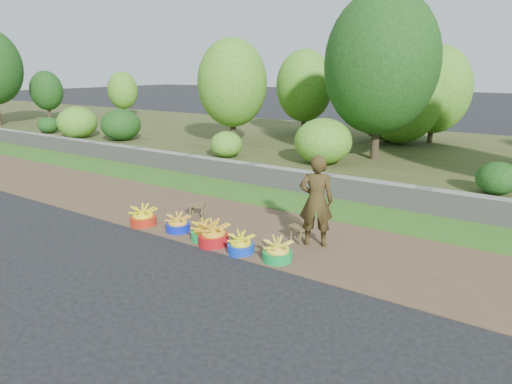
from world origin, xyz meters
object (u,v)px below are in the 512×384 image
Objects in this scene: basin_d at (213,235)px; stool_left at (197,207)px; basin_a at (143,217)px; vendor_woman at (316,201)px; basin_c at (204,232)px; stool_right at (300,229)px; basin_f at (277,252)px; basin_b at (178,224)px; basin_e at (241,245)px.

basin_d is 1.47m from stool_left.
basin_d is (1.79, -0.01, 0.01)m from basin_a.
vendor_woman is (1.52, 0.95, 0.64)m from basin_d.
stool_left is at bearing 141.50° from basin_d.
stool_left is at bearing 135.99° from basin_c.
basin_d reaches higher than basin_c.
basin_a is 0.94× the size of basin_d.
stool_right is at bearing -0.20° from stool_left.
basin_c reaches higher than stool_left.
stool_left is (-2.44, 0.88, 0.09)m from basin_f.
basin_d is at bearing -13.42° from basin_c.
basin_c is at bearing -44.01° from stool_left.
vendor_woman reaches higher than stool_left.
basin_b is 1.11× the size of stool_right.
stool_left is at bearing 179.80° from stool_right.
vendor_woman reaches higher than stool_right.
basin_e is at bearing -6.10° from basin_c.
basin_c is at bearing -5.12° from basin_b.
basin_d is 0.61m from basin_e.
basin_a is at bearing 179.57° from basin_d.
vendor_woman reaches higher than basin_b.
stool_left is at bearing 160.10° from basin_f.
basin_d is 0.34× the size of vendor_woman.
basin_b is 0.28× the size of vendor_woman.
stool_left is at bearing 103.48° from basin_b.
basin_e reaches higher than stool_right.
stool_left is (-1.76, 0.95, 0.10)m from basin_e.
basin_c is 1.23m from stool_left.
basin_a is at bearing -125.11° from stool_left.
basin_c is at bearing 173.90° from basin_e.
basin_d is at bearing -7.49° from basin_b.
basin_c is (0.69, -0.06, 0.00)m from basin_b.
basin_d is at bearing 177.22° from basin_e.
basin_f is 2.60m from stool_left.
basin_c is 0.97× the size of basin_f.
vendor_woman reaches higher than basin_d.
basin_c is at bearing 1.93° from basin_a.
basin_a is at bearing -172.18° from basin_b.
basin_d is (0.27, -0.06, 0.03)m from basin_c.
basin_f reaches higher than stool_right.
vendor_woman is at bearing 76.08° from basin_f.
stool_right is (2.20, 0.78, 0.10)m from basin_b.
basin_f reaches higher than stool_left.
basin_c is at bearing -150.75° from stool_right.
basin_b is (0.82, 0.11, -0.02)m from basin_a.
basin_b is at bearing 174.88° from basin_c.
basin_c is at bearing 178.82° from basin_f.
basin_e is at bearing -123.78° from stool_right.
basin_a is 0.32× the size of vendor_woman.
basin_a is 1.26× the size of stool_left.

